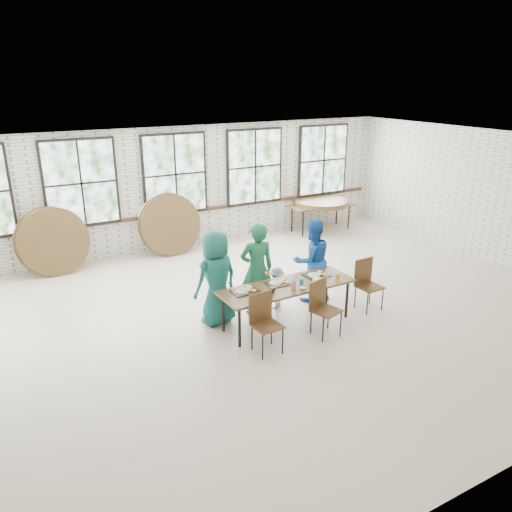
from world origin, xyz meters
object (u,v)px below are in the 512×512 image
at_px(dining_table, 287,288).
at_px(chair_near_left, 264,318).
at_px(chair_near_right, 322,303).
at_px(storage_table, 321,206).

height_order(dining_table, chair_near_left, chair_near_left).
xyz_separation_m(dining_table, chair_near_left, (-0.78, -0.55, -0.13)).
distance_m(dining_table, chair_near_right, 0.67).
xyz_separation_m(chair_near_right, storage_table, (3.54, 4.91, 0.13)).
bearing_deg(storage_table, chair_near_right, -121.16).
relative_size(dining_table, chair_near_right, 2.54).
distance_m(chair_near_left, storage_table, 6.75).
bearing_deg(dining_table, storage_table, 47.45).
bearing_deg(chair_near_left, chair_near_right, -5.29).
relative_size(chair_near_left, chair_near_right, 1.00).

